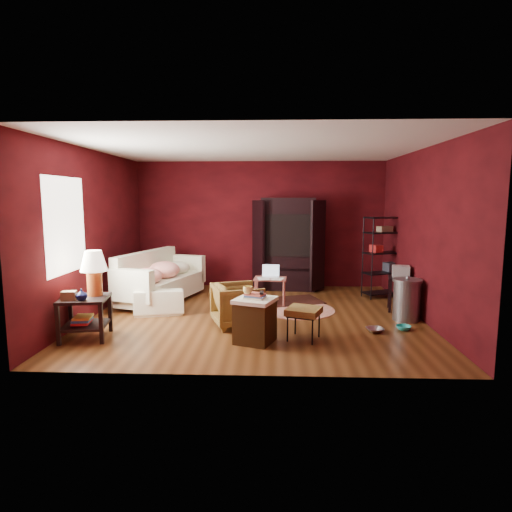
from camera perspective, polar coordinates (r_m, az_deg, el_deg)
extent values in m
cube|color=brown|center=(7.39, -0.07, -8.00)|extent=(5.50, 5.00, 0.02)
cube|color=white|center=(7.16, -0.07, 14.29)|extent=(5.50, 5.00, 0.02)
cube|color=#4D0B0F|center=(9.64, 0.57, 4.21)|extent=(5.50, 0.02, 2.80)
cube|color=#4D0B0F|center=(4.64, -1.39, 0.38)|extent=(5.50, 0.02, 2.80)
cube|color=#4D0B0F|center=(7.76, -20.91, 2.84)|extent=(0.02, 5.00, 2.80)
cube|color=#4D0B0F|center=(7.54, 21.41, 2.69)|extent=(0.02, 5.00, 2.80)
cube|color=white|center=(6.83, -24.06, 3.76)|extent=(0.02, 1.20, 1.40)
imported|color=white|center=(8.40, -12.52, -3.24)|extent=(1.07, 2.23, 0.84)
imported|color=black|center=(6.75, -2.50, -6.24)|extent=(0.87, 0.89, 0.73)
imported|color=#A9AAAF|center=(6.71, 15.61, -8.68)|extent=(0.27, 0.11, 0.26)
imported|color=#25AEA8|center=(6.95, 19.11, -8.44)|extent=(0.22, 0.08, 0.22)
imported|color=#0B103A|center=(6.36, -22.24, -4.81)|extent=(0.18, 0.18, 0.15)
imported|color=#FBE97A|center=(5.85, -1.10, -4.44)|extent=(0.13, 0.10, 0.13)
cube|color=black|center=(6.56, -21.92, -5.30)|extent=(0.72, 0.72, 0.04)
cube|color=black|center=(6.65, -21.75, -8.57)|extent=(0.68, 0.68, 0.03)
cube|color=black|center=(6.44, -24.91, -8.29)|extent=(0.06, 0.06, 0.59)
cube|color=black|center=(6.29, -19.94, -8.41)|extent=(0.06, 0.06, 0.59)
cube|color=black|center=(6.97, -23.47, -7.04)|extent=(0.06, 0.06, 0.59)
cube|color=black|center=(6.82, -18.86, -7.11)|extent=(0.06, 0.06, 0.59)
cylinder|color=orange|center=(6.59, -20.71, -3.41)|extent=(0.24, 0.24, 0.36)
cone|color=#F2E5C6|center=(6.53, -20.85, -0.60)|extent=(0.43, 0.43, 0.29)
cube|color=#958751|center=(6.44, -23.68, -4.86)|extent=(0.21, 0.15, 0.13)
cube|color=red|center=(6.65, -22.21, -8.16)|extent=(0.28, 0.33, 0.03)
cube|color=#368AD9|center=(6.64, -22.14, -7.86)|extent=(0.28, 0.33, 0.03)
cube|color=#F5D751|center=(6.63, -22.07, -7.56)|extent=(0.28, 0.33, 0.03)
cube|color=white|center=(8.45, -12.38, -4.11)|extent=(1.35, 2.09, 0.41)
cube|color=white|center=(8.59, -14.46, -2.11)|extent=(0.74, 1.90, 0.81)
cube|color=white|center=(7.62, -16.26, -3.81)|extent=(0.83, 0.41, 0.56)
cube|color=white|center=(9.23, -9.27, -1.62)|extent=(0.83, 0.41, 0.56)
ellipsoid|color=#FF3124|center=(7.90, -14.27, -2.58)|extent=(0.66, 0.66, 0.29)
ellipsoid|color=#FF3124|center=(8.36, -12.15, -1.81)|extent=(0.74, 0.74, 0.33)
ellipsoid|color=white|center=(8.80, -10.41, -1.56)|extent=(0.61, 0.61, 0.26)
cube|color=#42280F|center=(6.00, -0.13, -8.81)|extent=(0.61, 0.61, 0.57)
cube|color=white|center=(5.92, -0.13, -5.91)|extent=(0.65, 0.65, 0.05)
cube|color=beige|center=(5.91, -0.13, -5.55)|extent=(0.33, 0.30, 0.02)
cube|color=#4C70B2|center=(5.90, -0.13, -5.33)|extent=(0.31, 0.26, 0.02)
cube|color=#CB5F4C|center=(5.90, -0.13, -5.11)|extent=(0.31, 0.29, 0.02)
cube|color=black|center=(5.89, 0.75, -4.90)|extent=(0.05, 0.17, 0.02)
cube|color=black|center=(6.11, 6.39, -7.30)|extent=(0.58, 0.58, 0.09)
cube|color=black|center=(6.13, 6.38, -7.80)|extent=(0.52, 0.52, 0.02)
cylinder|color=black|center=(6.06, 4.23, -9.65)|extent=(0.03, 0.03, 0.37)
cylinder|color=black|center=(5.96, 7.53, -9.99)|extent=(0.03, 0.03, 0.37)
cylinder|color=black|center=(6.39, 5.27, -8.75)|extent=(0.03, 0.03, 0.37)
cylinder|color=black|center=(6.29, 8.41, -9.05)|extent=(0.03, 0.03, 0.37)
cylinder|color=beige|center=(7.77, 5.58, -7.13)|extent=(1.37, 1.37, 0.01)
cube|color=#481A13|center=(8.35, 4.58, -5.98)|extent=(1.36, 1.12, 0.01)
cube|color=#9D5047|center=(8.00, 1.91, -3.04)|extent=(0.62, 0.45, 0.03)
cylinder|color=#9D5047|center=(7.91, -0.06, -5.01)|extent=(0.04, 0.04, 0.50)
cylinder|color=#9D5047|center=(7.87, 3.71, -5.08)|extent=(0.04, 0.04, 0.50)
cylinder|color=#9D5047|center=(8.24, 0.18, -4.49)|extent=(0.04, 0.04, 0.50)
cylinder|color=#9D5047|center=(8.20, 3.80, -4.56)|extent=(0.04, 0.04, 0.50)
cube|color=silver|center=(8.02, 1.93, -2.84)|extent=(0.33, 0.24, 0.02)
cube|color=silver|center=(8.11, 1.99, -1.92)|extent=(0.32, 0.09, 0.21)
cube|color=silver|center=(7.91, 1.00, -3.04)|extent=(0.25, 0.33, 0.00)
cube|color=silver|center=(7.90, 2.88, -3.06)|extent=(0.27, 0.34, 0.00)
cube|color=black|center=(9.39, 4.37, 1.64)|extent=(1.21, 0.74, 2.00)
cube|color=black|center=(9.26, 4.35, 2.86)|extent=(0.99, 0.56, 0.89)
cube|color=black|center=(9.15, 0.31, 1.51)|extent=(0.28, 0.44, 1.89)
cube|color=black|center=(9.07, 8.24, 1.37)|extent=(0.35, 0.39, 1.89)
cube|color=#282B2D|center=(9.32, 4.36, 2.25)|extent=(0.70, 0.59, 0.55)
cube|color=black|center=(9.06, 4.25, 2.09)|extent=(0.52, 0.06, 0.42)
cube|color=black|center=(9.40, 4.32, -1.58)|extent=(0.99, 0.62, 0.05)
cylinder|color=black|center=(8.62, 15.25, -0.41)|extent=(0.03, 0.03, 1.62)
cylinder|color=black|center=(9.08, 19.16, -0.17)|extent=(0.03, 0.03, 1.62)
cylinder|color=black|center=(8.88, 14.05, -0.13)|extent=(0.03, 0.03, 1.62)
cylinder|color=black|center=(9.33, 17.91, 0.09)|extent=(0.03, 0.03, 1.62)
cube|color=black|center=(9.09, 16.46, -4.66)|extent=(0.86, 0.62, 0.02)
cube|color=black|center=(9.02, 16.55, -2.14)|extent=(0.86, 0.62, 0.02)
cube|color=black|center=(8.96, 16.65, 0.42)|extent=(0.86, 0.62, 0.02)
cube|color=black|center=(8.92, 16.76, 3.01)|extent=(0.86, 0.62, 0.02)
cube|color=black|center=(8.90, 16.83, 4.92)|extent=(0.86, 0.62, 0.02)
cube|color=#A21B1B|center=(8.84, 15.74, 0.95)|extent=(0.25, 0.28, 0.14)
cube|color=#363643|center=(9.11, 17.49, -1.39)|extent=(0.29, 0.29, 0.18)
cube|color=#876C51|center=(8.91, 16.77, 3.47)|extent=(0.32, 0.27, 0.11)
cube|color=black|center=(7.98, 18.71, -2.82)|extent=(0.48, 0.48, 0.04)
cube|color=black|center=(7.86, 17.46, -5.11)|extent=(0.05, 0.05, 0.59)
cube|color=black|center=(7.89, 19.97, -5.18)|extent=(0.05, 0.05, 0.59)
cube|color=black|center=(8.19, 17.33, -4.59)|extent=(0.05, 0.05, 0.59)
cube|color=black|center=(8.22, 19.73, -4.65)|extent=(0.05, 0.05, 0.59)
cube|color=#BABBBF|center=(7.96, 18.75, -1.95)|extent=(0.32, 0.28, 0.20)
cylinder|color=gray|center=(7.46, 19.44, -5.67)|extent=(0.43, 0.43, 0.64)
cylinder|color=gray|center=(7.39, 19.56, -3.08)|extent=(0.47, 0.47, 0.04)
sphere|color=gray|center=(7.38, 19.58, -2.75)|extent=(0.06, 0.06, 0.06)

